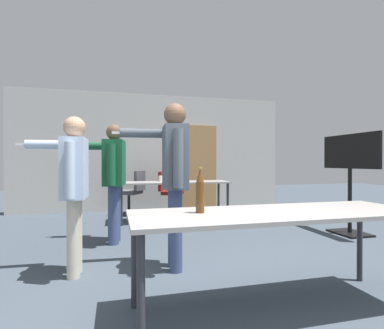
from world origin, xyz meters
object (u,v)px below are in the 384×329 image
object	(u,v)px
office_chair_near_pushed	(169,194)
drink_cup	(160,179)
person_far_watching	(113,172)
person_center_tall	(174,168)
office_chair_mid_tucked	(132,194)
tv_screen	(350,172)
person_left_plaid	(73,179)
beer_bottle	(200,191)

from	to	relation	value
office_chair_near_pushed	drink_cup	xyz separation A→B (m)	(-0.30, -0.69, 0.38)
person_far_watching	person_center_tall	xyz separation A→B (m)	(0.62, -1.24, 0.07)
person_center_tall	office_chair_mid_tucked	bearing A→B (deg)	8.14
tv_screen	drink_cup	distance (m)	3.33
drink_cup	tv_screen	bearing A→B (deg)	-35.07
person_left_plaid	person_center_tall	size ratio (longest dim) A/B	0.91
beer_bottle	drink_cup	world-z (taller)	beer_bottle
office_chair_mid_tucked	drink_cup	distance (m)	0.94
person_center_tall	office_chair_near_pushed	xyz separation A→B (m)	(0.56, 3.42, -0.63)
person_center_tall	drink_cup	distance (m)	2.76
person_center_tall	drink_cup	size ratio (longest dim) A/B	15.46
beer_bottle	drink_cup	bearing A→B (deg)	86.11
person_far_watching	drink_cup	xyz separation A→B (m)	(0.89, 1.50, -0.18)
office_chair_mid_tucked	drink_cup	bearing A→B (deg)	-113.92
person_center_tall	beer_bottle	distance (m)	1.00
person_center_tall	office_chair_near_pushed	distance (m)	3.52
office_chair_mid_tucked	person_far_watching	bearing A→B (deg)	-159.68
person_left_plaid	office_chair_near_pushed	bearing A→B (deg)	-22.69
person_left_plaid	office_chair_mid_tucked	world-z (taller)	person_left_plaid
office_chair_mid_tucked	beer_bottle	distance (m)	4.45
office_chair_near_pushed	drink_cup	distance (m)	0.84
beer_bottle	person_left_plaid	bearing A→B (deg)	133.78
person_center_tall	office_chair_near_pushed	world-z (taller)	person_center_tall
beer_bottle	person_center_tall	bearing A→B (deg)	90.58
person_far_watching	person_center_tall	size ratio (longest dim) A/B	0.95
office_chair_near_pushed	drink_cup	size ratio (longest dim) A/B	8.14
person_left_plaid	beer_bottle	xyz separation A→B (m)	(1.02, -1.06, -0.05)
office_chair_mid_tucked	office_chair_near_pushed	size ratio (longest dim) A/B	1.03
person_far_watching	office_chair_near_pushed	size ratio (longest dim) A/B	1.80
person_far_watching	beer_bottle	size ratio (longest dim) A/B	4.94
office_chair_near_pushed	beer_bottle	xyz separation A→B (m)	(-0.55, -4.40, 0.48)
drink_cup	office_chair_near_pushed	bearing A→B (deg)	66.30
office_chair_mid_tucked	tv_screen	bearing A→B (deg)	-98.86
person_left_plaid	drink_cup	bearing A→B (deg)	-23.06
person_far_watching	person_center_tall	distance (m)	1.39
person_left_plaid	person_far_watching	world-z (taller)	person_far_watching
tv_screen	office_chair_mid_tucked	size ratio (longest dim) A/B	1.66
person_far_watching	office_chair_mid_tucked	size ratio (longest dim) A/B	1.75
drink_cup	beer_bottle	bearing A→B (deg)	-93.89
person_left_plaid	office_chair_mid_tucked	xyz separation A→B (m)	(0.76, 3.35, -0.51)
office_chair_mid_tucked	office_chair_near_pushed	world-z (taller)	office_chair_mid_tucked
person_center_tall	beer_bottle	world-z (taller)	person_center_tall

